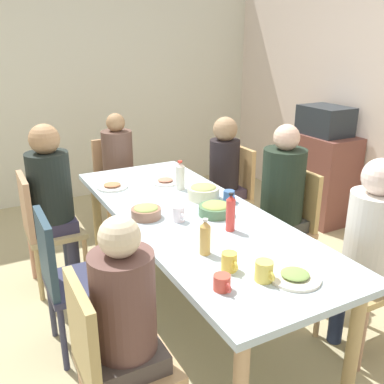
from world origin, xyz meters
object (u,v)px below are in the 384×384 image
at_px(bottle_2, 231,213).
at_px(plate_2, 295,276).
at_px(chair_4, 231,190).
at_px(cup_3, 229,262).
at_px(bowl_1, 146,212).
at_px(plate_1, 112,186).
at_px(dining_table, 192,224).
at_px(chair_3, 68,275).
at_px(microwave, 325,121).
at_px(person_5, 370,240).
at_px(bottle_1, 180,176).
at_px(bowl_0, 215,209).
at_px(chair_2, 117,180).
at_px(chair_6, 288,221).
at_px(person_4, 223,171).
at_px(cup_2, 179,214).
at_px(bottle_0, 205,238).
at_px(person_6, 281,194).
at_px(plate_0, 165,181).
at_px(chair_0, 109,360).
at_px(side_cabinet, 319,177).
at_px(cup_0, 229,196).
at_px(person_1, 52,192).
at_px(cup_1, 222,283).
at_px(person_2, 119,164).
at_px(cup_4, 264,271).
at_px(chair_1, 43,225).
at_px(bowl_2, 203,192).
at_px(chair_5, 375,269).

bearing_deg(bottle_2, plate_2, -2.23).
xyz_separation_m(chair_4, cup_3, (1.51, -1.00, 0.27)).
bearing_deg(bowl_1, plate_1, -178.80).
relative_size(dining_table, chair_3, 2.65).
bearing_deg(bowl_1, microwave, 108.80).
distance_m(person_5, plate_1, 1.84).
bearing_deg(bottle_1, bottle_2, -4.64).
distance_m(chair_4, bowl_0, 1.15).
bearing_deg(microwave, bottle_1, -78.16).
distance_m(chair_2, chair_6, 1.77).
relative_size(chair_3, chair_6, 1.00).
bearing_deg(person_4, bottle_2, -30.01).
bearing_deg(cup_2, person_5, 49.80).
bearing_deg(cup_3, bottle_0, -174.15).
relative_size(chair_4, person_6, 0.72).
bearing_deg(dining_table, plate_0, 170.69).
relative_size(chair_0, chair_6, 1.00).
bearing_deg(chair_2, microwave, 69.36).
bearing_deg(side_cabinet, cup_0, -64.46).
distance_m(person_1, cup_1, 1.70).
distance_m(person_1, person_2, 1.00).
relative_size(person_2, side_cabinet, 1.30).
height_order(plate_0, microwave, microwave).
relative_size(chair_0, cup_3, 7.91).
distance_m(chair_4, cup_1, 2.00).
bearing_deg(cup_4, cup_3, -149.11).
height_order(chair_3, bottle_1, bottle_1).
height_order(plate_0, side_cabinet, side_cabinet).
bearing_deg(cup_1, bottle_0, 163.28).
bearing_deg(chair_1, bottle_0, 25.64).
bearing_deg(bottle_1, cup_3, -15.12).
height_order(chair_1, bottle_1, bottle_1).
bearing_deg(bottle_0, chair_4, 142.10).
xyz_separation_m(bowl_2, side_cabinet, (-0.63, 1.74, -0.34)).
distance_m(chair_1, chair_4, 1.64).
distance_m(person_2, person_5, 2.39).
relative_size(plate_2, bottle_0, 1.23).
bearing_deg(cup_2, bottle_1, 152.70).
height_order(chair_0, cup_0, chair_0).
relative_size(chair_0, plate_0, 4.18).
bearing_deg(person_1, bottle_0, 22.37).
height_order(plate_0, cup_0, cup_0).
relative_size(person_6, cup_2, 11.44).
bearing_deg(chair_6, person_1, -117.04).
bearing_deg(bowl_2, chair_3, -78.51).
bearing_deg(chair_5, plate_2, -79.77).
bearing_deg(chair_2, bowl_1, -10.89).
height_order(chair_3, bowl_2, chair_3).
height_order(bowl_0, cup_2, cup_2).
bearing_deg(chair_2, cup_3, -4.35).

